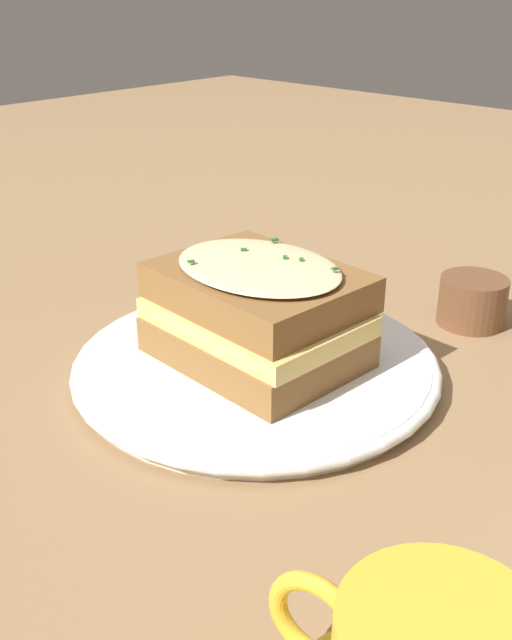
{
  "coord_description": "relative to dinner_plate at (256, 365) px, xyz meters",
  "views": [
    {
      "loc": [
        -0.33,
        -0.33,
        0.27
      ],
      "look_at": [
        0.01,
        -0.01,
        0.04
      ],
      "focal_mm": 42.0,
      "sensor_mm": 36.0,
      "label": 1
    }
  ],
  "objects": [
    {
      "name": "ground_plane",
      "position": [
        -0.01,
        0.01,
        -0.01
      ],
      "size": [
        2.4,
        2.4,
        0.0
      ],
      "primitive_type": "plane",
      "color": "olive"
    },
    {
      "name": "dinner_plate",
      "position": [
        0.0,
        0.0,
        0.0
      ],
      "size": [
        0.26,
        0.26,
        0.01
      ],
      "color": "white",
      "rests_on": "ground_plane"
    },
    {
      "name": "sandwich",
      "position": [
        0.0,
        0.0,
        0.04
      ],
      "size": [
        0.12,
        0.15,
        0.07
      ],
      "rotation": [
        0.0,
        0.0,
        1.52
      ],
      "color": "brown",
      "rests_on": "dinner_plate"
    },
    {
      "name": "condiment_pot",
      "position": [
        0.19,
        -0.07,
        0.01
      ],
      "size": [
        0.05,
        0.05,
        0.04
      ],
      "primitive_type": "cylinder",
      "color": "brown",
      "rests_on": "ground_plane"
    }
  ]
}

